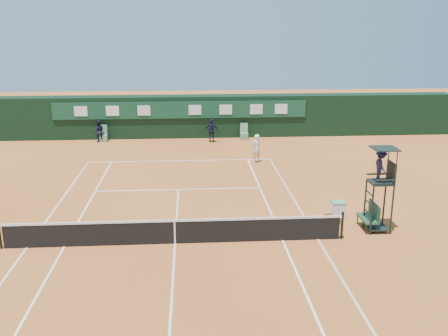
# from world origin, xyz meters

# --- Properties ---
(ground) EXTENTS (90.00, 90.00, 0.00)m
(ground) POSITION_xyz_m (0.00, 0.00, 0.00)
(ground) COLOR #C1682D
(ground) RESTS_ON ground
(court_lines) EXTENTS (11.05, 23.85, 0.01)m
(court_lines) POSITION_xyz_m (0.00, 0.00, 0.01)
(court_lines) COLOR white
(court_lines) RESTS_ON ground
(tennis_net) EXTENTS (12.90, 0.10, 1.10)m
(tennis_net) POSITION_xyz_m (0.00, 0.00, 0.51)
(tennis_net) COLOR black
(tennis_net) RESTS_ON ground
(back_wall) EXTENTS (40.00, 1.65, 3.00)m
(back_wall) POSITION_xyz_m (0.00, 18.74, 1.51)
(back_wall) COLOR black
(back_wall) RESTS_ON ground
(linesman_chair_left) EXTENTS (0.55, 0.50, 1.15)m
(linesman_chair_left) POSITION_xyz_m (-5.50, 17.48, 0.32)
(linesman_chair_left) COLOR #5D8F68
(linesman_chair_left) RESTS_ON ground
(linesman_chair_right) EXTENTS (0.55, 0.50, 1.15)m
(linesman_chair_right) POSITION_xyz_m (4.50, 17.48, 0.32)
(linesman_chair_right) COLOR #568464
(linesman_chair_right) RESTS_ON ground
(umpire_chair) EXTENTS (0.96, 0.95, 3.42)m
(umpire_chair) POSITION_xyz_m (8.03, 0.70, 2.46)
(umpire_chair) COLOR black
(umpire_chair) RESTS_ON ground
(player_bench) EXTENTS (0.56, 1.20, 1.10)m
(player_bench) POSITION_xyz_m (7.83, 0.89, 0.60)
(player_bench) COLOR #1A4229
(player_bench) RESTS_ON ground
(tennis_bag) EXTENTS (0.53, 0.77, 0.26)m
(tennis_bag) POSITION_xyz_m (6.53, 1.69, 0.13)
(tennis_bag) COLOR black
(tennis_bag) RESTS_ON ground
(cooler) EXTENTS (0.57, 0.57, 0.65)m
(cooler) POSITION_xyz_m (6.94, 2.39, 0.33)
(cooler) COLOR white
(cooler) RESTS_ON ground
(tennis_ball) EXTENTS (0.07, 0.07, 0.07)m
(tennis_ball) POSITION_xyz_m (4.29, 8.03, 0.04)
(tennis_ball) COLOR gold
(tennis_ball) RESTS_ON ground
(player) EXTENTS (0.75, 0.67, 1.72)m
(player) POSITION_xyz_m (4.55, 11.25, 0.86)
(player) COLOR silver
(player) RESTS_ON ground
(ball_kid_left) EXTENTS (0.82, 0.68, 1.54)m
(ball_kid_left) POSITION_xyz_m (-5.76, 17.35, 0.77)
(ball_kid_left) COLOR black
(ball_kid_left) RESTS_ON ground
(ball_kid_right) EXTENTS (1.04, 0.64, 1.65)m
(ball_kid_right) POSITION_xyz_m (2.14, 16.74, 0.83)
(ball_kid_right) COLOR black
(ball_kid_right) RESTS_ON ground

